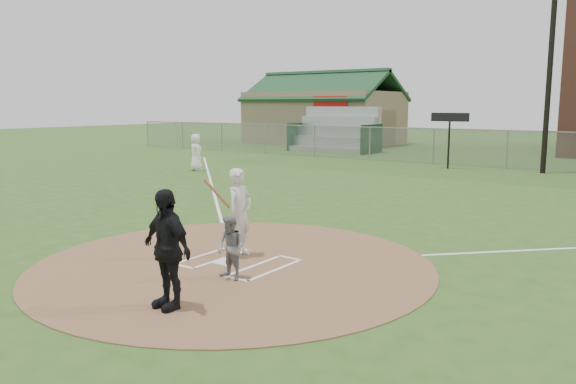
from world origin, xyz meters
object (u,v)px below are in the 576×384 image
Objects in this scene: home_plate at (224,262)px; catcher at (231,248)px; ondeck_player at (196,152)px; batter_at_plate at (240,213)px; umpire at (167,249)px.

catcher is at bearing -42.08° from home_plate.
ondeck_player is (-12.55, 12.01, 0.90)m from home_plate.
ondeck_player reaches higher than catcher.
batter_at_plate is (-0.93, 1.38, 0.36)m from catcher.
umpire is at bearing -78.47° from catcher.
umpire is 1.06× the size of ondeck_player.
batter_at_plate is (-1.08, 3.14, -0.01)m from umpire.
umpire is (1.00, -2.52, 0.98)m from home_plate.
ondeck_player reaches higher than home_plate.
ondeck_player is at bearing 136.26° from home_plate.
ondeck_player is at bearing 141.13° from umpire.
catcher is 0.66× the size of ondeck_player.
batter_at_plate is at bearing 97.51° from home_plate.
batter_at_plate is (12.47, -11.40, 0.06)m from ondeck_player.
catcher is 0.62× the size of umpire.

